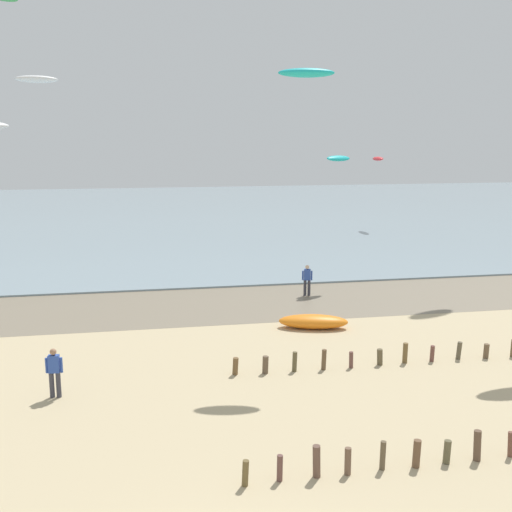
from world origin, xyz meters
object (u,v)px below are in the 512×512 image
Objects in this scene: kite_aloft_4 at (378,159)px; person_left_flank at (307,279)px; person_right_flank at (54,371)px; kite_aloft_6 at (37,79)px; kite_aloft_1 at (306,73)px; kite_aloft_12 at (338,158)px; grounded_kite at (313,321)px.

person_left_flank is at bearing 154.29° from kite_aloft_4.
person_right_flank is at bearing -135.47° from person_left_flank.
kite_aloft_4 is 0.73× the size of kite_aloft_6.
kite_aloft_4 is at bearing 73.04° from kite_aloft_1.
person_left_flank is at bearing 18.68° from kite_aloft_12.
person_right_flank reaches higher than grounded_kite.
kite_aloft_4 reaches higher than grounded_kite.
person_right_flank is (-11.84, -11.65, 0.00)m from person_left_flank.
person_left_flank is 27.00m from kite_aloft_4.
kite_aloft_1 reaches higher than kite_aloft_12.
kite_aloft_1 reaches higher than grounded_kite.
kite_aloft_4 is at bearing 78.67° from grounded_kite.
kite_aloft_1 is at bearing -106.20° from person_left_flank.
kite_aloft_4 is at bearing -5.82° from kite_aloft_6.
kite_aloft_6 reaches higher than person_left_flank.
grounded_kite is (10.58, 5.86, -0.60)m from person_right_flank.
person_right_flank is at bearing -153.29° from kite_aloft_1.
kite_aloft_4 is 22.82m from kite_aloft_12.
kite_aloft_1 is (-2.51, -8.64, 10.04)m from person_left_flank.
person_right_flank is 31.70m from kite_aloft_6.
person_right_flank is at bearing -98.78° from kite_aloft_6.
grounded_kite is 1.47× the size of kite_aloft_1.
kite_aloft_1 is 12.97m from kite_aloft_12.
person_left_flank is 7.41m from kite_aloft_12.
kite_aloft_4 is at bearing -146.08° from kite_aloft_12.
person_right_flank is at bearing 15.99° from kite_aloft_12.
person_left_flank is 0.80× the size of kite_aloft_1.
grounded_kite is 11.09m from kite_aloft_1.
kite_aloft_1 is 35.53m from kite_aloft_4.
kite_aloft_12 is at bearing 45.14° from person_right_flank.
kite_aloft_1 is (9.33, 3.01, 10.04)m from person_right_flank.
kite_aloft_12 is (14.34, 14.41, 6.41)m from person_right_flank.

